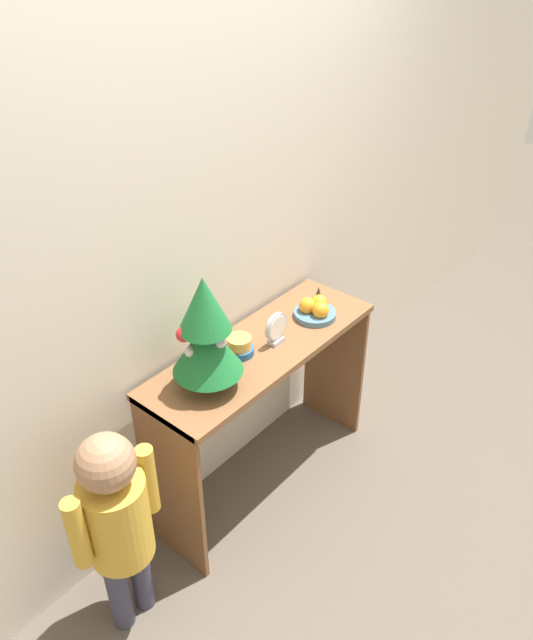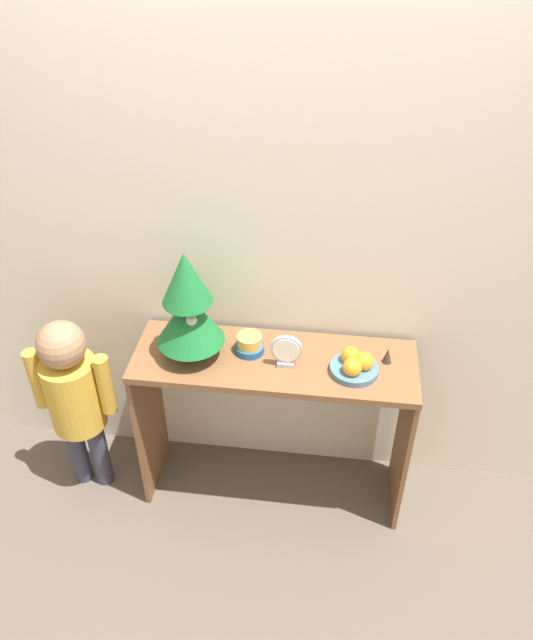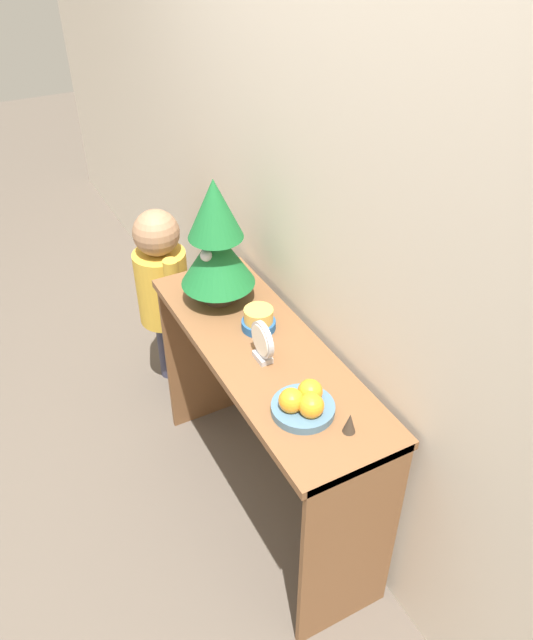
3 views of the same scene
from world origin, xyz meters
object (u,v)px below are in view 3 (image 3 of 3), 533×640
(fruit_bowl, at_px, (304,403))
(child_figure, at_px, (162,284))
(singing_bowl, at_px, (259,320))
(figurine, at_px, (350,423))
(desk_clock, at_px, (262,342))
(mini_tree, at_px, (216,242))

(fruit_bowl, relative_size, child_figure, 0.20)
(singing_bowl, distance_m, figurine, 0.56)
(desk_clock, height_order, child_figure, desk_clock)
(desk_clock, xyz_separation_m, figurine, (0.40, 0.07, -0.04))
(singing_bowl, bearing_deg, figurine, 0.32)
(mini_tree, distance_m, figurine, 0.82)
(fruit_bowl, distance_m, child_figure, 1.22)
(desk_clock, distance_m, figurine, 0.41)
(fruit_bowl, relative_size, figurine, 2.80)
(figurine, bearing_deg, mini_tree, -176.33)
(singing_bowl, height_order, figurine, singing_bowl)
(fruit_bowl, height_order, child_figure, child_figure)
(fruit_bowl, bearing_deg, desk_clock, 178.94)
(mini_tree, relative_size, figurine, 7.05)
(mini_tree, relative_size, fruit_bowl, 2.51)
(fruit_bowl, relative_size, desk_clock, 1.31)
(mini_tree, xyz_separation_m, child_figure, (-0.53, -0.05, -0.47))
(fruit_bowl, xyz_separation_m, figurine, (0.13, 0.08, -0.00))
(singing_bowl, relative_size, figurine, 1.76)
(mini_tree, height_order, figurine, mini_tree)
(desk_clock, bearing_deg, mini_tree, 176.96)
(figurine, bearing_deg, desk_clock, -169.96)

